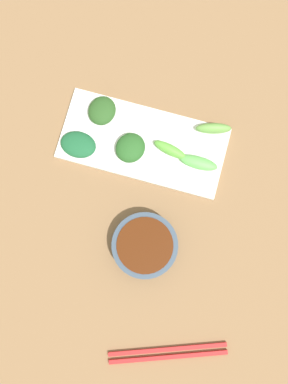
{
  "coord_description": "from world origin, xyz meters",
  "views": [
    {
      "loc": [
        -0.17,
        -0.04,
        0.94
      ],
      "look_at": [
        -0.04,
        -0.0,
        0.05
      ],
      "focal_mm": 42.79,
      "sensor_mm": 36.0,
      "label": 1
    }
  ],
  "objects": [
    {
      "name": "tabletop",
      "position": [
        0.0,
        0.0,
        0.01
      ],
      "size": [
        2.1,
        2.1,
        0.02
      ],
      "primitive_type": "cube",
      "color": "olive",
      "rests_on": "ground"
    },
    {
      "name": "sauce_bowl",
      "position": [
        -0.14,
        -0.03,
        0.04
      ],
      "size": [
        0.13,
        0.13,
        0.04
      ],
      "color": "#364659",
      "rests_on": "tabletop"
    },
    {
      "name": "serving_plate",
      "position": [
        0.06,
        0.03,
        0.03
      ],
      "size": [
        0.15,
        0.34,
        0.01
      ],
      "primitive_type": "cube",
      "color": "white",
      "rests_on": "tabletop"
    },
    {
      "name": "broccoli_leafy_0",
      "position": [
        0.1,
        0.13,
        0.04
      ],
      "size": [
        0.07,
        0.06,
        0.03
      ],
      "primitive_type": "ellipsoid",
      "rotation": [
        0.0,
        0.0,
        -0.07
      ],
      "color": "#295221",
      "rests_on": "serving_plate"
    },
    {
      "name": "broccoli_leafy_1",
      "position": [
        0.04,
        0.05,
        0.05
      ],
      "size": [
        0.08,
        0.07,
        0.03
      ],
      "primitive_type": "ellipsoid",
      "rotation": [
        0.0,
        0.0,
        -0.3
      ],
      "color": "#265A23",
      "rests_on": "serving_plate"
    },
    {
      "name": "broccoli_leafy_2",
      "position": [
        0.02,
        0.15,
        0.04
      ],
      "size": [
        0.05,
        0.07,
        0.02
      ],
      "primitive_type": "ellipsoid",
      "rotation": [
        0.0,
        0.0,
        -0.0
      ],
      "color": "#1C5B33",
      "rests_on": "serving_plate"
    },
    {
      "name": "broccoli_stalk_3",
      "position": [
        0.05,
        -0.09,
        0.04
      ],
      "size": [
        0.03,
        0.08,
        0.02
      ],
      "primitive_type": "ellipsoid",
      "rotation": [
        0.0,
        0.0,
        0.0
      ],
      "color": "#60B755",
      "rests_on": "serving_plate"
    },
    {
      "name": "broccoli_stalk_4",
      "position": [
        0.06,
        -0.03,
        0.04
      ],
      "size": [
        0.04,
        0.07,
        0.02
      ],
      "primitive_type": "ellipsoid",
      "rotation": [
        0.0,
        0.0,
        -0.22
      ],
      "color": "#5FB13F",
      "rests_on": "serving_plate"
    },
    {
      "name": "broccoli_stalk_5",
      "position": [
        0.13,
        -0.1,
        0.05
      ],
      "size": [
        0.04,
        0.08,
        0.03
      ],
      "primitive_type": "ellipsoid",
      "rotation": [
        0.0,
        0.0,
        0.26
      ],
      "color": "#67A048",
      "rests_on": "serving_plate"
    },
    {
      "name": "chopsticks",
      "position": [
        -0.33,
        -0.13,
        0.02
      ],
      "size": [
        0.1,
        0.22,
        0.01
      ],
      "rotation": [
        0.0,
        0.0,
        0.35
      ],
      "color": "red",
      "rests_on": "tabletop"
    }
  ]
}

